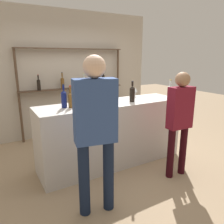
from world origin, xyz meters
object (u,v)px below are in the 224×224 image
Objects in this scene: counter_bottle_1 at (132,93)px; wine_glass at (136,90)px; counter_bottle_3 at (71,99)px; counter_bottle_2 at (64,98)px; counter_bottle_0 at (170,91)px; customer_left at (95,125)px; customer_right at (180,116)px.

counter_bottle_1 reaches higher than wine_glass.
counter_bottle_3 is (-1.03, 0.10, -0.02)m from counter_bottle_1.
counter_bottle_2 is 0.10m from counter_bottle_3.
counter_bottle_3 is at bearing 173.64° from counter_bottle_0.
wine_glass is at bearing 46.79° from counter_bottle_1.
customer_left is at bearing -157.56° from counter_bottle_0.
counter_bottle_0 is at bearing -7.42° from counter_bottle_1.
customer_right is at bearing -31.81° from counter_bottle_2.
customer_left is at bearing -89.08° from counter_bottle_2.
counter_bottle_0 is 1.88m from counter_bottle_2.
customer_left reaches higher than counter_bottle_0.
counter_bottle_2 is 2.04× the size of wine_glass.
wine_glass is at bearing 7.37° from counter_bottle_2.
counter_bottle_0 is 0.18× the size of customer_left.
counter_bottle_1 is (-0.75, 0.10, 0.01)m from counter_bottle_0.
customer_right is at bearing -89.08° from wine_glass.
counter_bottle_0 is 1.02× the size of counter_bottle_3.
counter_bottle_2 is at bearing 12.09° from customer_left.
counter_bottle_0 is 0.21× the size of customer_right.
wine_glass is at bearing -38.55° from customer_left.
counter_bottle_2 is at bearing 172.45° from counter_bottle_1.
counter_bottle_0 is at bearing -6.36° from counter_bottle_3.
counter_bottle_2 is 0.22× the size of customer_right.
customer_right reaches higher than counter_bottle_0.
counter_bottle_2 is at bearing 172.50° from counter_bottle_0.
counter_bottle_3 is 0.21× the size of customer_right.
counter_bottle_1 is at bearing -133.21° from wine_glass.
customer_left is (-0.07, -0.96, -0.11)m from counter_bottle_3.
counter_bottle_1 is 0.99× the size of counter_bottle_2.
counter_bottle_3 is 0.97m from customer_left.
counter_bottle_2 is at bearing 61.42° from customer_right.
counter_bottle_1 is at bearing -5.59° from counter_bottle_3.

